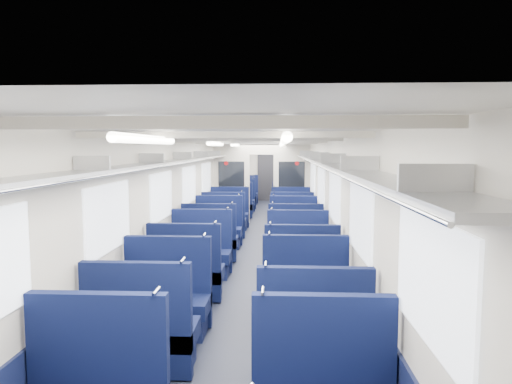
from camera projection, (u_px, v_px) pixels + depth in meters
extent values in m
cube|color=black|center=(256.00, 246.00, 10.33)|extent=(2.80, 18.00, 0.01)
cube|color=silver|center=(256.00, 141.00, 10.10)|extent=(2.80, 18.00, 0.01)
cube|color=#BCB6A7|center=(194.00, 193.00, 10.29)|extent=(0.02, 18.00, 2.35)
cube|color=black|center=(195.00, 230.00, 10.36)|extent=(0.03, 17.90, 0.70)
cube|color=#BCB6A7|center=(319.00, 194.00, 10.15)|extent=(0.02, 18.00, 2.35)
cube|color=black|center=(318.00, 231.00, 10.23)|extent=(0.03, 17.90, 0.70)
cube|color=#BCB6A7|center=(267.00, 172.00, 19.16)|extent=(2.80, 0.02, 2.35)
cube|color=#B2B5BA|center=(201.00, 158.00, 10.20)|extent=(0.34, 17.40, 0.04)
cylinder|color=silver|center=(209.00, 159.00, 10.19)|extent=(0.02, 17.40, 0.02)
cube|color=#B2B5BA|center=(92.00, 163.00, 4.23)|extent=(0.34, 0.03, 0.14)
cube|color=#B2B5BA|center=(152.00, 158.00, 6.22)|extent=(0.34, 0.03, 0.14)
cube|color=#B2B5BA|center=(182.00, 156.00, 8.20)|extent=(0.34, 0.03, 0.14)
cube|color=#B2B5BA|center=(201.00, 154.00, 10.19)|extent=(0.34, 0.03, 0.14)
cube|color=#B2B5BA|center=(214.00, 153.00, 12.18)|extent=(0.34, 0.03, 0.14)
cube|color=#B2B5BA|center=(223.00, 153.00, 14.17)|extent=(0.34, 0.03, 0.14)
cube|color=#B2B5BA|center=(230.00, 152.00, 16.16)|extent=(0.34, 0.03, 0.14)
cube|color=#B2B5BA|center=(235.00, 151.00, 18.15)|extent=(0.34, 0.03, 0.14)
cube|color=#B2B5BA|center=(312.00, 158.00, 10.08)|extent=(0.34, 17.40, 0.04)
cylinder|color=silver|center=(303.00, 159.00, 10.09)|extent=(0.02, 17.40, 0.02)
cube|color=#B2B5BA|center=(435.00, 179.00, 2.12)|extent=(0.34, 0.03, 0.14)
cube|color=#B2B5BA|center=(359.00, 164.00, 4.11)|extent=(0.34, 0.03, 0.14)
cube|color=#B2B5BA|center=(333.00, 159.00, 6.10)|extent=(0.34, 0.03, 0.14)
cube|color=#B2B5BA|center=(320.00, 156.00, 8.08)|extent=(0.34, 0.03, 0.14)
cube|color=#B2B5BA|center=(312.00, 154.00, 10.07)|extent=(0.34, 0.03, 0.14)
cube|color=#B2B5BA|center=(306.00, 153.00, 12.06)|extent=(0.34, 0.03, 0.14)
cube|color=#B2B5BA|center=(302.00, 153.00, 14.05)|extent=(0.34, 0.03, 0.14)
cube|color=#B2B5BA|center=(299.00, 152.00, 16.04)|extent=(0.34, 0.03, 0.14)
cube|color=#B2B5BA|center=(297.00, 152.00, 18.03)|extent=(0.34, 0.03, 0.14)
cube|color=white|center=(109.00, 218.00, 5.09)|extent=(0.02, 1.30, 0.75)
cube|color=white|center=(162.00, 196.00, 7.38)|extent=(0.02, 1.30, 0.75)
cube|color=white|center=(189.00, 185.00, 9.66)|extent=(0.02, 1.30, 0.75)
cube|color=white|center=(206.00, 178.00, 11.95)|extent=(0.02, 1.30, 0.75)
cube|color=white|center=(220.00, 172.00, 14.73)|extent=(0.02, 1.30, 0.75)
cube|color=white|center=(228.00, 169.00, 17.02)|extent=(0.02, 1.30, 0.75)
cube|color=white|center=(430.00, 281.00, 2.67)|extent=(0.02, 1.30, 0.75)
cube|color=white|center=(360.00, 220.00, 4.96)|extent=(0.02, 1.30, 0.75)
cube|color=white|center=(334.00, 197.00, 7.24)|extent=(0.02, 1.30, 0.75)
cube|color=white|center=(321.00, 185.00, 9.53)|extent=(0.02, 1.30, 0.75)
cube|color=white|center=(313.00, 178.00, 11.82)|extent=(0.02, 1.30, 0.75)
cube|color=white|center=(306.00, 172.00, 14.60)|extent=(0.02, 1.30, 0.75)
cube|color=white|center=(303.00, 169.00, 16.89)|extent=(0.02, 1.30, 0.75)
cube|color=beige|center=(173.00, 123.00, 2.15)|extent=(2.70, 0.06, 0.06)
cube|color=beige|center=(224.00, 135.00, 4.14)|extent=(2.70, 0.06, 0.06)
cube|color=beige|center=(241.00, 139.00, 6.13)|extent=(2.70, 0.06, 0.06)
cube|color=beige|center=(251.00, 141.00, 8.12)|extent=(2.70, 0.06, 0.06)
cube|color=beige|center=(256.00, 143.00, 10.11)|extent=(2.70, 0.06, 0.06)
cube|color=beige|center=(260.00, 143.00, 12.10)|extent=(2.70, 0.06, 0.06)
cube|color=beige|center=(262.00, 144.00, 14.08)|extent=(2.70, 0.06, 0.06)
cube|color=beige|center=(264.00, 145.00, 16.07)|extent=(2.70, 0.06, 0.06)
cube|color=beige|center=(266.00, 145.00, 18.06)|extent=(2.70, 0.06, 0.06)
cylinder|color=white|center=(148.00, 139.00, 3.68)|extent=(0.07, 1.60, 0.07)
cylinder|color=white|center=(216.00, 144.00, 7.65)|extent=(0.07, 1.60, 0.07)
cylinder|color=white|center=(235.00, 145.00, 11.13)|extent=(0.07, 1.60, 0.07)
cylinder|color=white|center=(248.00, 146.00, 15.61)|extent=(0.07, 1.60, 0.07)
cylinder|color=white|center=(285.00, 139.00, 3.62)|extent=(0.07, 1.60, 0.07)
cylinder|color=white|center=(282.00, 144.00, 7.60)|extent=(0.07, 1.60, 0.07)
cylinder|color=white|center=(281.00, 145.00, 11.08)|extent=(0.07, 1.60, 0.07)
cylinder|color=white|center=(280.00, 146.00, 15.55)|extent=(0.07, 1.60, 0.07)
cube|color=black|center=(267.00, 177.00, 19.12)|extent=(0.75, 0.06, 2.00)
cube|color=beige|center=(232.00, 183.00, 13.43)|extent=(1.05, 0.08, 2.35)
cube|color=black|center=(231.00, 175.00, 13.36)|extent=(0.76, 0.02, 0.80)
cylinder|color=#AD0B10|center=(226.00, 163.00, 13.33)|extent=(0.12, 0.01, 0.12)
cube|color=beige|center=(292.00, 183.00, 13.35)|extent=(1.05, 0.08, 2.35)
cube|color=black|center=(292.00, 175.00, 13.28)|extent=(0.76, 0.02, 0.80)
cylinder|color=#AD0B10|center=(297.00, 163.00, 13.23)|extent=(0.12, 0.01, 0.12)
cube|color=beige|center=(262.00, 148.00, 13.29)|extent=(0.70, 0.08, 0.35)
cube|color=#0C143B|center=(99.00, 366.00, 3.41)|extent=(1.05, 0.10, 1.12)
cylinder|color=silver|center=(156.00, 291.00, 3.33)|extent=(0.02, 0.16, 0.02)
cube|color=#0C143B|center=(323.00, 368.00, 3.37)|extent=(1.05, 0.10, 1.12)
cylinder|color=silver|center=(263.00, 291.00, 3.34)|extent=(0.02, 0.16, 0.02)
cube|color=#0C143B|center=(144.00, 333.00, 4.56)|extent=(1.05, 0.55, 0.18)
cube|color=black|center=(145.00, 355.00, 4.58)|extent=(0.96, 0.44, 0.27)
cube|color=#0C143B|center=(137.00, 320.00, 4.32)|extent=(1.05, 0.10, 1.12)
cylinder|color=silver|center=(182.00, 260.00, 4.24)|extent=(0.02, 0.16, 0.02)
cube|color=#0C143B|center=(313.00, 341.00, 4.38)|extent=(1.05, 0.55, 0.18)
cube|color=black|center=(312.00, 364.00, 4.40)|extent=(0.96, 0.44, 0.27)
cube|color=#0C143B|center=(315.00, 328.00, 4.13)|extent=(1.05, 0.10, 1.12)
cylinder|color=silver|center=(266.00, 264.00, 4.10)|extent=(0.02, 0.16, 0.02)
cube|color=#0C143B|center=(164.00, 305.00, 5.37)|extent=(1.05, 0.55, 0.18)
cube|color=black|center=(165.00, 324.00, 5.39)|extent=(0.96, 0.44, 0.27)
cube|color=#0C143B|center=(169.00, 281.00, 5.57)|extent=(1.05, 0.10, 1.12)
cylinder|color=silver|center=(204.00, 235.00, 5.49)|extent=(0.02, 0.16, 0.02)
cube|color=#0C143B|center=(306.00, 303.00, 5.43)|extent=(1.05, 0.55, 0.18)
cube|color=black|center=(306.00, 322.00, 5.45)|extent=(0.96, 0.44, 0.27)
cube|color=#0C143B|center=(305.00, 280.00, 5.63)|extent=(1.05, 0.10, 1.12)
cylinder|color=silver|center=(269.00, 233.00, 5.60)|extent=(0.02, 0.16, 0.02)
cube|color=#0C143B|center=(188.00, 273.00, 6.74)|extent=(1.05, 0.55, 0.18)
cube|color=black|center=(188.00, 288.00, 6.76)|extent=(0.96, 0.44, 0.27)
cube|color=#0C143B|center=(184.00, 262.00, 6.49)|extent=(1.05, 0.10, 1.12)
cylinder|color=silver|center=(215.00, 222.00, 6.42)|extent=(0.02, 0.16, 0.02)
cube|color=#0C143B|center=(301.00, 275.00, 6.63)|extent=(1.05, 0.55, 0.18)
cube|color=black|center=(301.00, 290.00, 6.65)|extent=(0.96, 0.44, 0.27)
cube|color=#0C143B|center=(302.00, 264.00, 6.39)|extent=(1.05, 0.10, 1.12)
cylinder|color=silver|center=(270.00, 223.00, 6.35)|extent=(0.02, 0.16, 0.02)
cube|color=#0C143B|center=(200.00, 256.00, 7.81)|extent=(1.05, 0.55, 0.18)
cube|color=black|center=(200.00, 269.00, 7.83)|extent=(0.96, 0.44, 0.27)
cube|color=#0C143B|center=(202.00, 241.00, 8.01)|extent=(1.05, 0.10, 1.12)
cylinder|color=silver|center=(227.00, 208.00, 7.93)|extent=(0.02, 0.16, 0.02)
cube|color=#0C143B|center=(298.00, 258.00, 7.68)|extent=(1.05, 0.55, 0.18)
cube|color=black|center=(298.00, 271.00, 7.70)|extent=(0.96, 0.44, 0.27)
cube|color=#0C143B|center=(298.00, 242.00, 7.88)|extent=(1.05, 0.10, 1.12)
cylinder|color=silver|center=(272.00, 209.00, 7.85)|extent=(0.02, 0.16, 0.02)
cube|color=#0C143B|center=(211.00, 241.00, 9.03)|extent=(1.05, 0.55, 0.18)
cube|color=black|center=(211.00, 253.00, 9.05)|extent=(0.96, 0.44, 0.27)
cube|color=#0C143B|center=(209.00, 233.00, 8.78)|extent=(1.05, 0.10, 1.12)
cylinder|color=silver|center=(232.00, 203.00, 8.71)|extent=(0.02, 0.16, 0.02)
cube|color=#0C143B|center=(295.00, 242.00, 9.00)|extent=(1.05, 0.55, 0.18)
cube|color=black|center=(295.00, 253.00, 9.02)|extent=(0.96, 0.44, 0.27)
cube|color=#0C143B|center=(296.00, 233.00, 8.76)|extent=(1.05, 0.10, 1.12)
cylinder|color=silver|center=(273.00, 203.00, 8.72)|extent=(0.02, 0.16, 0.02)
cube|color=#0C143B|center=(218.00, 232.00, 10.09)|extent=(1.05, 0.55, 0.18)
cube|color=black|center=(218.00, 242.00, 10.11)|extent=(0.96, 0.44, 0.27)
cube|color=#0C143B|center=(219.00, 220.00, 10.29)|extent=(1.05, 0.10, 1.12)
cylinder|color=silver|center=(239.00, 195.00, 10.22)|extent=(0.02, 0.16, 0.02)
cube|color=#0C143B|center=(294.00, 232.00, 9.99)|extent=(1.05, 0.55, 0.18)
cube|color=black|center=(294.00, 243.00, 10.01)|extent=(0.96, 0.44, 0.27)
cube|color=#0C143B|center=(293.00, 221.00, 10.19)|extent=(1.05, 0.10, 1.12)
cylinder|color=silver|center=(273.00, 195.00, 10.16)|extent=(0.02, 0.16, 0.02)
cube|color=#0C143B|center=(224.00, 223.00, 11.31)|extent=(1.05, 0.55, 0.18)
cube|color=black|center=(224.00, 232.00, 11.33)|extent=(0.96, 0.44, 0.27)
cube|color=#0C143B|center=(223.00, 215.00, 11.07)|extent=(1.05, 0.10, 1.12)
cylinder|color=silver|center=(242.00, 191.00, 10.99)|extent=(0.02, 0.16, 0.02)
cube|color=#0C143B|center=(292.00, 223.00, 11.32)|extent=(1.05, 0.55, 0.18)
cube|color=black|center=(292.00, 232.00, 11.34)|extent=(0.96, 0.44, 0.27)
cube|color=#0C143B|center=(292.00, 215.00, 11.07)|extent=(1.05, 0.10, 1.12)
cylinder|color=silver|center=(274.00, 191.00, 11.04)|extent=(0.02, 0.16, 0.02)
cube|color=#0C143B|center=(229.00, 216.00, 12.35)|extent=(1.05, 0.55, 0.18)
cube|color=black|center=(229.00, 225.00, 12.37)|extent=(0.96, 0.44, 0.27)
cube|color=#0C143B|center=(230.00, 207.00, 12.55)|extent=(1.05, 0.10, 1.12)
cylinder|color=silver|center=(246.00, 186.00, 12.48)|extent=(0.02, 0.16, 0.02)
cube|color=#0C143B|center=(291.00, 217.00, 12.30)|extent=(1.05, 0.55, 0.18)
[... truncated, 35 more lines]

